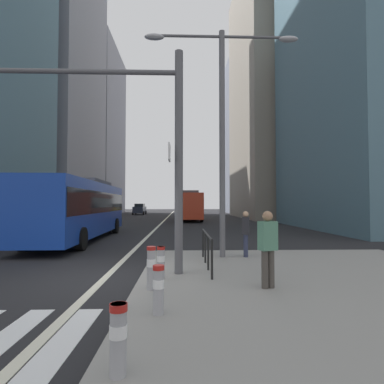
{
  "coord_description": "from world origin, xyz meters",
  "views": [
    {
      "loc": [
        2.06,
        -8.47,
        2.01
      ],
      "look_at": [
        3.53,
        37.22,
        3.66
      ],
      "focal_mm": 29.41,
      "sensor_mm": 36.0,
      "label": 1
    }
  ],
  "objects_px": {
    "car_receding_near": "(187,208)",
    "bollard_right": "(151,266)",
    "car_oncoming_mid": "(140,209)",
    "bollard_back": "(161,261)",
    "city_bus_blue_oncoming": "(81,206)",
    "bollard_front": "(118,335)",
    "city_bus_red_receding": "(189,205)",
    "bollard_left": "(158,287)",
    "traffic_signal_gantry": "(110,126)",
    "street_lamp_post": "(222,111)",
    "car_receding_far": "(185,210)",
    "pedestrian_waiting": "(246,232)",
    "pedestrian_walking": "(268,245)"
  },
  "relations": [
    {
      "from": "street_lamp_post",
      "to": "bollard_back",
      "type": "distance_m",
      "value": 5.95
    },
    {
      "from": "car_receding_near",
      "to": "bollard_right",
      "type": "bearing_deg",
      "value": -91.77
    },
    {
      "from": "traffic_signal_gantry",
      "to": "car_receding_far",
      "type": "bearing_deg",
      "value": 86.56
    },
    {
      "from": "car_receding_near",
      "to": "pedestrian_waiting",
      "type": "height_order",
      "value": "car_receding_near"
    },
    {
      "from": "car_receding_far",
      "to": "pedestrian_waiting",
      "type": "relative_size",
      "value": 2.87
    },
    {
      "from": "city_bus_blue_oncoming",
      "to": "car_oncoming_mid",
      "type": "relative_size",
      "value": 2.88
    },
    {
      "from": "bollard_front",
      "to": "bollard_back",
      "type": "xyz_separation_m",
      "value": [
        0.17,
        4.35,
        0.01
      ]
    },
    {
      "from": "bollard_front",
      "to": "bollard_back",
      "type": "relative_size",
      "value": 0.97
    },
    {
      "from": "bollard_right",
      "to": "bollard_back",
      "type": "bearing_deg",
      "value": 81.32
    },
    {
      "from": "city_bus_blue_oncoming",
      "to": "bollard_right",
      "type": "bearing_deg",
      "value": -65.14
    },
    {
      "from": "city_bus_red_receding",
      "to": "street_lamp_post",
      "type": "bearing_deg",
      "value": -88.71
    },
    {
      "from": "traffic_signal_gantry",
      "to": "bollard_back",
      "type": "xyz_separation_m",
      "value": [
        1.42,
        -0.57,
        -3.49
      ]
    },
    {
      "from": "car_oncoming_mid",
      "to": "bollard_back",
      "type": "relative_size",
      "value": 5.33
    },
    {
      "from": "car_oncoming_mid",
      "to": "bollard_left",
      "type": "bearing_deg",
      "value": -82.02
    },
    {
      "from": "car_receding_far",
      "to": "bollard_right",
      "type": "distance_m",
      "value": 41.66
    },
    {
      "from": "bollard_back",
      "to": "pedestrian_waiting",
      "type": "relative_size",
      "value": 0.5
    },
    {
      "from": "pedestrian_walking",
      "to": "city_bus_blue_oncoming",
      "type": "bearing_deg",
      "value": 125.35
    },
    {
      "from": "street_lamp_post",
      "to": "bollard_right",
      "type": "xyz_separation_m",
      "value": [
        -2.08,
        -4.09,
        -4.62
      ]
    },
    {
      "from": "car_oncoming_mid",
      "to": "bollard_left",
      "type": "xyz_separation_m",
      "value": [
        7.08,
        -50.51,
        -0.38
      ]
    },
    {
      "from": "bollard_left",
      "to": "car_receding_near",
      "type": "bearing_deg",
      "value": 88.55
    },
    {
      "from": "bollard_front",
      "to": "bollard_back",
      "type": "bearing_deg",
      "value": 87.73
    },
    {
      "from": "bollard_left",
      "to": "street_lamp_post",
      "type": "bearing_deg",
      "value": 72.1
    },
    {
      "from": "bollard_left",
      "to": "city_bus_red_receding",
      "type": "bearing_deg",
      "value": 87.79
    },
    {
      "from": "pedestrian_waiting",
      "to": "traffic_signal_gantry",
      "type": "bearing_deg",
      "value": -148.33
    },
    {
      "from": "car_oncoming_mid",
      "to": "traffic_signal_gantry",
      "type": "distance_m",
      "value": 47.89
    },
    {
      "from": "bollard_left",
      "to": "car_oncoming_mid",
      "type": "bearing_deg",
      "value": 97.98
    },
    {
      "from": "street_lamp_post",
      "to": "pedestrian_walking",
      "type": "bearing_deg",
      "value": -83.2
    },
    {
      "from": "traffic_signal_gantry",
      "to": "bollard_right",
      "type": "xyz_separation_m",
      "value": [
        1.27,
        -1.53,
        -3.42
      ]
    },
    {
      "from": "city_bus_blue_oncoming",
      "to": "car_oncoming_mid",
      "type": "xyz_separation_m",
      "value": [
        -1.92,
        38.44,
        -0.85
      ]
    },
    {
      "from": "car_oncoming_mid",
      "to": "bollard_left",
      "type": "relative_size",
      "value": 5.18
    },
    {
      "from": "city_bus_blue_oncoming",
      "to": "traffic_signal_gantry",
      "type": "height_order",
      "value": "traffic_signal_gantry"
    },
    {
      "from": "bollard_left",
      "to": "bollard_right",
      "type": "relative_size",
      "value": 0.88
    },
    {
      "from": "traffic_signal_gantry",
      "to": "pedestrian_walking",
      "type": "bearing_deg",
      "value": -21.13
    },
    {
      "from": "traffic_signal_gantry",
      "to": "bollard_back",
      "type": "height_order",
      "value": "traffic_signal_gantry"
    },
    {
      "from": "pedestrian_waiting",
      "to": "pedestrian_walking",
      "type": "bearing_deg",
      "value": -94.75
    },
    {
      "from": "city_bus_red_receding",
      "to": "traffic_signal_gantry",
      "type": "height_order",
      "value": "traffic_signal_gantry"
    },
    {
      "from": "street_lamp_post",
      "to": "pedestrian_waiting",
      "type": "height_order",
      "value": "street_lamp_post"
    },
    {
      "from": "city_bus_blue_oncoming",
      "to": "city_bus_red_receding",
      "type": "relative_size",
      "value": 1.12
    },
    {
      "from": "city_bus_blue_oncoming",
      "to": "bollard_front",
      "type": "xyz_separation_m",
      "value": [
        4.87,
        -13.95,
        -1.25
      ]
    },
    {
      "from": "bollard_right",
      "to": "traffic_signal_gantry",
      "type": "bearing_deg",
      "value": 129.6
    },
    {
      "from": "city_bus_red_receding",
      "to": "car_receding_far",
      "type": "xyz_separation_m",
      "value": [
        -0.35,
        11.46,
        -0.84
      ]
    },
    {
      "from": "car_receding_near",
      "to": "traffic_signal_gantry",
      "type": "relative_size",
      "value": 0.69
    },
    {
      "from": "car_receding_far",
      "to": "bollard_front",
      "type": "height_order",
      "value": "car_receding_far"
    },
    {
      "from": "car_receding_near",
      "to": "pedestrian_walking",
      "type": "distance_m",
      "value": 55.15
    },
    {
      "from": "car_oncoming_mid",
      "to": "bollard_front",
      "type": "xyz_separation_m",
      "value": [
        6.79,
        -52.39,
        -0.41
      ]
    },
    {
      "from": "car_oncoming_mid",
      "to": "car_receding_near",
      "type": "relative_size",
      "value": 1.03
    },
    {
      "from": "traffic_signal_gantry",
      "to": "pedestrian_waiting",
      "type": "bearing_deg",
      "value": 31.67
    },
    {
      "from": "city_bus_red_receding",
      "to": "bollard_back",
      "type": "height_order",
      "value": "city_bus_red_receding"
    },
    {
      "from": "bollard_front",
      "to": "city_bus_blue_oncoming",
      "type": "bearing_deg",
      "value": 109.25
    },
    {
      "from": "car_oncoming_mid",
      "to": "bollard_right",
      "type": "relative_size",
      "value": 4.57
    }
  ]
}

